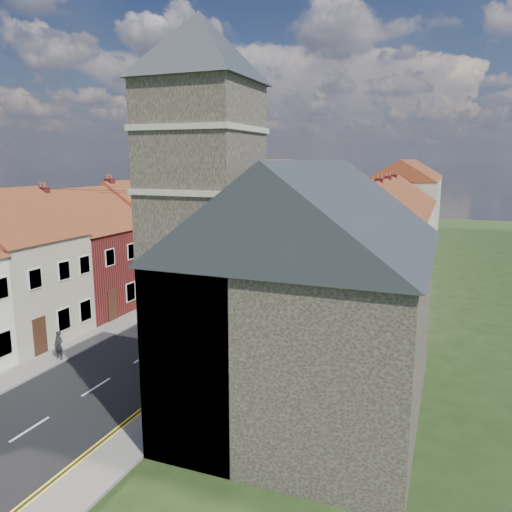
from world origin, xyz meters
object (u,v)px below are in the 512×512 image
Objects in this scene: church at (298,276)px; car_far at (298,245)px; lamppost at (201,247)px; pedestrian_left at (59,345)px; car_distant at (328,223)px; pedestrian_right at (247,326)px; car_mid at (226,283)px.

church is 38.57m from car_far.
pedestrian_left is (-0.02, -16.17, -2.65)m from lamppost.
pedestrian_left is (-13.19, 0.50, -4.99)m from church.
car_distant is (0.98, 40.76, -2.87)m from lamppost.
pedestrian_left is 0.80× the size of pedestrian_right.
church is 9.94× the size of pedestrian_left.
car_far is (2.31, 19.95, -2.96)m from lamppost.
lamppost is 3.92× the size of pedestrian_left.
church is 2.53× the size of lamppost.
lamppost is 13.34m from pedestrian_right.
pedestrian_left is at bearing 17.08° from pedestrian_right.
pedestrian_left is (-1.00, -56.93, 0.22)m from car_distant.
church is 3.17× the size of car_distant.
pedestrian_left is at bearing -85.30° from car_distant.
car_mid is (-11.06, 16.84, -5.24)m from church.
car_distant is (-1.13, 40.60, 0.03)m from car_mid.
pedestrian_right is at bearing -76.02° from car_far.
lamppost is 1.51× the size of car_far.
church is at bearing -70.66° from car_far.
car_mid is 19.79m from car_far.
pedestrian_right reaches higher than car_distant.
car_distant is at bearing 96.49° from car_far.
pedestrian_left is at bearing -90.07° from lamppost.
pedestrian_left is 10.21m from pedestrian_right.
pedestrian_right is at bearing 35.62° from pedestrian_left.
lamppost is 16.39m from pedestrian_left.
pedestrian_left reaches higher than car_distant.
lamppost is at bearing 89.69° from pedestrian_left.
pedestrian_right is (8.25, -10.19, -2.46)m from lamppost.
car_mid is (2.12, 0.16, -2.90)m from lamppost.
lamppost is at bearing -85.67° from car_distant.
car_far is (0.20, 19.79, -0.07)m from car_mid.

